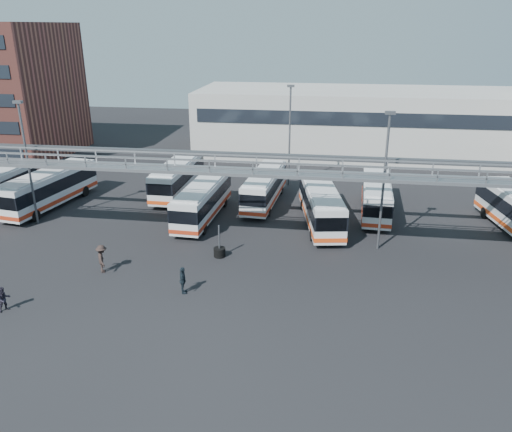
# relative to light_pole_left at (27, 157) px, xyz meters

# --- Properties ---
(ground) EXTENTS (140.00, 140.00, 0.00)m
(ground) POSITION_rel_light_pole_left_xyz_m (16.00, -8.00, -5.73)
(ground) COLOR black
(ground) RESTS_ON ground
(gantry) EXTENTS (51.40, 5.15, 7.10)m
(gantry) POSITION_rel_light_pole_left_xyz_m (16.00, -2.13, -0.22)
(gantry) COLOR gray
(gantry) RESTS_ON ground
(warehouse) EXTENTS (42.00, 14.00, 8.00)m
(warehouse) POSITION_rel_light_pole_left_xyz_m (28.00, 30.00, -1.73)
(warehouse) COLOR #9E9E99
(warehouse) RESTS_ON ground
(light_pole_left) EXTENTS (0.70, 0.35, 10.21)m
(light_pole_left) POSITION_rel_light_pole_left_xyz_m (0.00, 0.00, 0.00)
(light_pole_left) COLOR #4C4F54
(light_pole_left) RESTS_ON ground
(light_pole_mid) EXTENTS (0.70, 0.35, 10.21)m
(light_pole_mid) POSITION_rel_light_pole_left_xyz_m (28.00, -1.00, 0.00)
(light_pole_mid) COLOR #4C4F54
(light_pole_mid) RESTS_ON ground
(light_pole_back) EXTENTS (0.70, 0.35, 10.21)m
(light_pole_back) POSITION_rel_light_pole_left_xyz_m (20.00, 14.00, 0.00)
(light_pole_back) COLOR #4C4F54
(light_pole_back) RESTS_ON ground
(bus_1) EXTENTS (4.19, 11.29, 3.35)m
(bus_1) POSITION_rel_light_pole_left_xyz_m (-1.03, 4.06, -3.87)
(bus_1) COLOR silver
(bus_1) RESTS_ON ground
(bus_3) EXTENTS (2.62, 10.59, 3.20)m
(bus_3) POSITION_rel_light_pole_left_xyz_m (9.44, 9.49, -3.95)
(bus_3) COLOR silver
(bus_3) RESTS_ON ground
(bus_4) EXTENTS (2.91, 10.43, 3.14)m
(bus_4) POSITION_rel_light_pole_left_xyz_m (13.57, 3.13, -3.99)
(bus_4) COLOR silver
(bus_4) RESTS_ON ground
(bus_5) EXTENTS (3.10, 10.26, 3.07)m
(bus_5) POSITION_rel_light_pole_left_xyz_m (18.29, 7.79, -4.03)
(bus_5) COLOR silver
(bus_5) RESTS_ON ground
(bus_6) EXTENTS (4.24, 10.99, 3.26)m
(bus_6) POSITION_rel_light_pole_left_xyz_m (23.59, 3.34, -3.92)
(bus_6) COLOR silver
(bus_6) RESTS_ON ground
(bus_7) EXTENTS (2.88, 10.25, 3.08)m
(bus_7) POSITION_rel_light_pole_left_xyz_m (28.34, 6.66, -4.02)
(bus_7) COLOR silver
(bus_7) RESTS_ON ground
(pedestrian_b) EXTENTS (0.90, 0.94, 1.53)m
(pedestrian_b) POSITION_rel_light_pole_left_xyz_m (5.77, -13.11, -4.96)
(pedestrian_b) COLOR #221E2A
(pedestrian_b) RESTS_ON ground
(pedestrian_c) EXTENTS (1.24, 1.46, 1.96)m
(pedestrian_c) POSITION_rel_light_pole_left_xyz_m (9.32, -7.61, -4.75)
(pedestrian_c) COLOR black
(pedestrian_c) RESTS_ON ground
(pedestrian_d) EXTENTS (0.69, 1.12, 1.77)m
(pedestrian_d) POSITION_rel_light_pole_left_xyz_m (15.49, -9.59, -4.84)
(pedestrian_d) COLOR black
(pedestrian_d) RESTS_ON ground
(tire_stack) EXTENTS (0.85, 0.85, 2.43)m
(tire_stack) POSITION_rel_light_pole_left_xyz_m (16.59, -4.09, -5.32)
(tire_stack) COLOR black
(tire_stack) RESTS_ON ground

